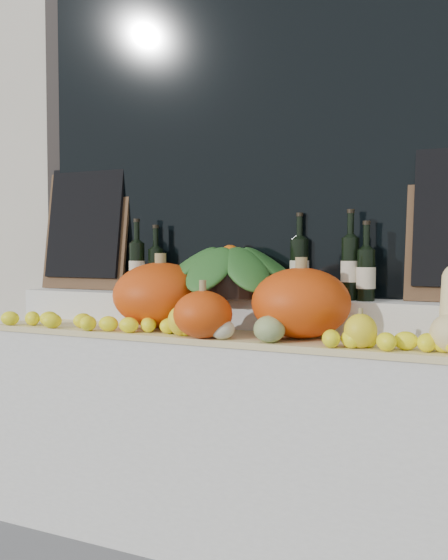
# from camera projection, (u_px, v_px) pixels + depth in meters

# --- Properties ---
(storefront_facade) EXTENTS (7.00, 0.94, 4.50)m
(storefront_facade) POSITION_uv_depth(u_px,v_px,m) (291.00, 53.00, 3.19)
(storefront_facade) COLOR beige
(storefront_facade) RESTS_ON ground
(display_sill) EXTENTS (2.30, 0.55, 0.88)m
(display_sill) POSITION_uv_depth(u_px,v_px,m) (232.00, 440.00, 2.63)
(display_sill) COLOR silver
(display_sill) RESTS_ON ground
(rear_tier) EXTENTS (2.30, 0.25, 0.16)m
(rear_tier) POSITION_uv_depth(u_px,v_px,m) (246.00, 314.00, 2.74)
(rear_tier) COLOR silver
(rear_tier) RESTS_ON display_sill
(straw_bedding) EXTENTS (2.10, 0.32, 0.02)m
(straw_bedding) POSITION_uv_depth(u_px,v_px,m) (219.00, 337.00, 2.49)
(straw_bedding) COLOR tan
(straw_bedding) RESTS_ON display_sill
(pumpkin_left) EXTENTS (0.54, 0.54, 0.28)m
(pumpkin_left) POSITION_uv_depth(u_px,v_px,m) (161.00, 295.00, 2.69)
(pumpkin_left) COLOR #D6450B
(pumpkin_left) RESTS_ON straw_bedding
(pumpkin_right) EXTENTS (0.42, 0.42, 0.27)m
(pumpkin_right) POSITION_uv_depth(u_px,v_px,m) (301.00, 303.00, 2.38)
(pumpkin_right) COLOR #D6450B
(pumpkin_right) RESTS_ON straw_bedding
(pumpkin_center) EXTENTS (0.27, 0.27, 0.18)m
(pumpkin_center) POSITION_uv_depth(u_px,v_px,m) (203.00, 314.00, 2.38)
(pumpkin_center) COLOR #D6450B
(pumpkin_center) RESTS_ON straw_bedding
(decorative_gourds) EXTENTS (0.82, 0.14, 0.14)m
(decorative_gourds) POSITION_uv_depth(u_px,v_px,m) (253.00, 327.00, 2.32)
(decorative_gourds) COLOR #35661E
(decorative_gourds) RESTS_ON straw_bedding
(lemon_heap) EXTENTS (2.20, 0.16, 0.06)m
(lemon_heap) POSITION_uv_depth(u_px,v_px,m) (206.00, 330.00, 2.39)
(lemon_heap) COLOR #FFF81A
(lemon_heap) RESTS_ON straw_bedding
(produce_bowl) EXTENTS (0.70, 0.70, 0.23)m
(produce_bowl) POSITION_uv_depth(u_px,v_px,m) (230.00, 271.00, 2.75)
(produce_bowl) COLOR black
(produce_bowl) RESTS_ON rear_tier
(wine_bottle_far_left) EXTENTS (0.08, 0.08, 0.35)m
(wine_bottle_far_left) POSITION_uv_depth(u_px,v_px,m) (137.00, 266.00, 2.95)
(wine_bottle_far_left) COLOR black
(wine_bottle_far_left) RESTS_ON rear_tier
(wine_bottle_near_left) EXTENTS (0.08, 0.08, 0.32)m
(wine_bottle_near_left) POSITION_uv_depth(u_px,v_px,m) (156.00, 270.00, 2.94)
(wine_bottle_near_left) COLOR black
(wine_bottle_near_left) RESTS_ON rear_tier
(wine_bottle_tall) EXTENTS (0.08, 0.08, 0.36)m
(wine_bottle_tall) POSITION_uv_depth(u_px,v_px,m) (299.00, 267.00, 2.69)
(wine_bottle_tall) COLOR black
(wine_bottle_tall) RESTS_ON rear_tier
(wine_bottle_near_right) EXTENTS (0.08, 0.08, 0.37)m
(wine_bottle_near_right) POSITION_uv_depth(u_px,v_px,m) (350.00, 268.00, 2.51)
(wine_bottle_near_right) COLOR black
(wine_bottle_near_right) RESTS_ON rear_tier
(wine_bottle_far_right) EXTENTS (0.08, 0.08, 0.32)m
(wine_bottle_far_right) POSITION_uv_depth(u_px,v_px,m) (366.00, 274.00, 2.47)
(wine_bottle_far_right) COLOR black
(wine_bottle_far_right) RESTS_ON rear_tier
(chalkboard_left) EXTENTS (0.50, 0.12, 0.62)m
(chalkboard_left) POSITION_uv_depth(u_px,v_px,m) (85.00, 226.00, 3.17)
(chalkboard_left) COLOR #4C331E
(chalkboard_left) RESTS_ON rear_tier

